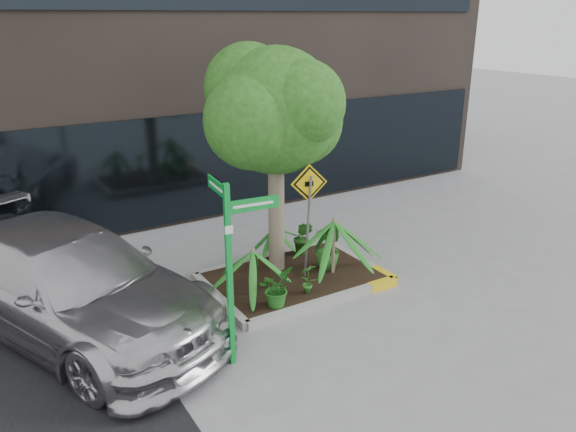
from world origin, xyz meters
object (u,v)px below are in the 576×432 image
tree (275,111)px  street_sign_post (231,255)px  cattle_sign (309,203)px  parked_car (69,282)px

tree → street_sign_post: bearing=-132.3°
tree → cattle_sign: tree is taller
tree → street_sign_post: (-2.03, -2.23, -1.54)m
tree → parked_car: 4.58m
parked_car → street_sign_post: street_sign_post is taller
tree → street_sign_post: tree is taller
parked_car → cattle_sign: bearing=-33.3°
parked_car → cattle_sign: size_ratio=2.60×
parked_car → cattle_sign: (4.13, -0.72, 0.83)m
tree → parked_car: size_ratio=0.76×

